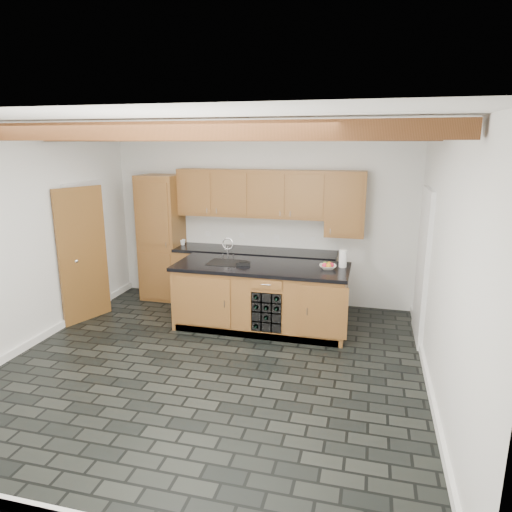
% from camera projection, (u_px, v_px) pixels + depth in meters
% --- Properties ---
extents(ground, '(5.00, 5.00, 0.00)m').
position_uv_depth(ground, '(212.00, 365.00, 5.51)').
color(ground, black).
rests_on(ground, ground).
extents(room_shell, '(5.01, 5.00, 5.00)m').
position_uv_depth(room_shell, '(217.00, 232.00, 5.66)').
color(room_shell, white).
rests_on(room_shell, ground).
extents(back_cabinetry, '(3.65, 0.62, 2.20)m').
position_uv_depth(back_cabinetry, '(235.00, 245.00, 7.47)').
color(back_cabinetry, brown).
rests_on(back_cabinetry, ground).
extents(island, '(2.48, 0.96, 0.93)m').
position_uv_depth(island, '(261.00, 297.00, 6.53)').
color(island, brown).
rests_on(island, ground).
extents(faucet, '(0.45, 0.40, 0.34)m').
position_uv_depth(faucet, '(225.00, 260.00, 6.59)').
color(faucet, black).
rests_on(faucet, island).
extents(kitchen_scale, '(0.21, 0.14, 0.06)m').
position_uv_depth(kitchen_scale, '(243.00, 263.00, 6.44)').
color(kitchen_scale, black).
rests_on(kitchen_scale, island).
extents(fruit_bowl, '(0.26, 0.26, 0.06)m').
position_uv_depth(fruit_bowl, '(328.00, 267.00, 6.23)').
color(fruit_bowl, silver).
rests_on(fruit_bowl, island).
extents(fruit_cluster, '(0.16, 0.17, 0.07)m').
position_uv_depth(fruit_cluster, '(328.00, 265.00, 6.22)').
color(fruit_cluster, '#AE1730').
rests_on(fruit_cluster, fruit_bowl).
extents(paper_towel, '(0.11, 0.11, 0.24)m').
position_uv_depth(paper_towel, '(343.00, 259.00, 6.31)').
color(paper_towel, white).
rests_on(paper_towel, island).
extents(mug, '(0.11, 0.11, 0.09)m').
position_uv_depth(mug, '(183.00, 242.00, 7.70)').
color(mug, white).
rests_on(mug, back_cabinetry).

